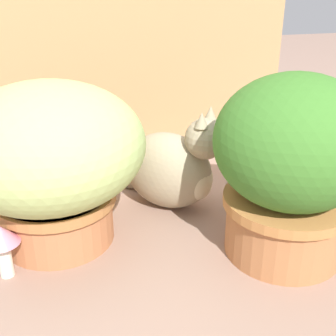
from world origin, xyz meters
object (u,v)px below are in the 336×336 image
(leafy_planter, at_px, (292,163))
(cat, at_px, (173,168))
(grass_planter, at_px, (50,157))
(mushroom_ornament_pink, at_px, (2,240))

(leafy_planter, relative_size, cat, 1.34)
(cat, bearing_deg, grass_planter, -163.76)
(leafy_planter, height_order, mushroom_ornament_pink, leafy_planter)
(leafy_planter, bearing_deg, cat, 126.71)
(leafy_planter, bearing_deg, mushroom_ornament_pink, 175.15)
(leafy_planter, distance_m, cat, 0.36)
(grass_planter, xyz_separation_m, mushroom_ornament_pink, (-0.12, -0.13, -0.13))
(leafy_planter, xyz_separation_m, mushroom_ornament_pink, (-0.65, 0.06, -0.14))
(leafy_planter, bearing_deg, grass_planter, 161.09)
(leafy_planter, relative_size, mushroom_ornament_pink, 3.35)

